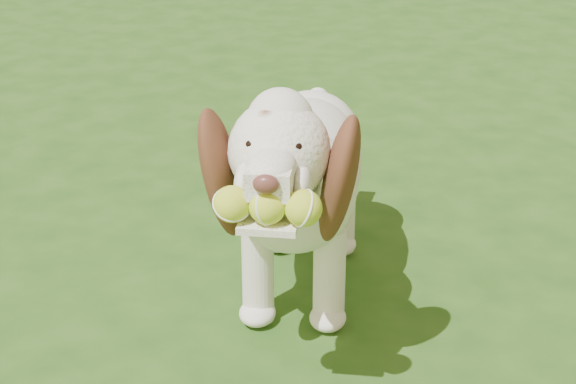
{
  "coord_description": "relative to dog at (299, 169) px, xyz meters",
  "views": [
    {
      "loc": [
        0.19,
        -2.16,
        1.61
      ],
      "look_at": [
        0.24,
        0.22,
        0.5
      ],
      "focal_mm": 60.0,
      "sensor_mm": 36.0,
      "label": 1
    }
  ],
  "objects": [
    {
      "name": "dog",
      "position": [
        0.0,
        0.0,
        0.0
      ],
      "size": [
        0.55,
        1.3,
        0.84
      ],
      "rotation": [
        0.0,
        0.0,
        -0.15
      ],
      "color": "white",
      "rests_on": "ground"
    }
  ]
}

